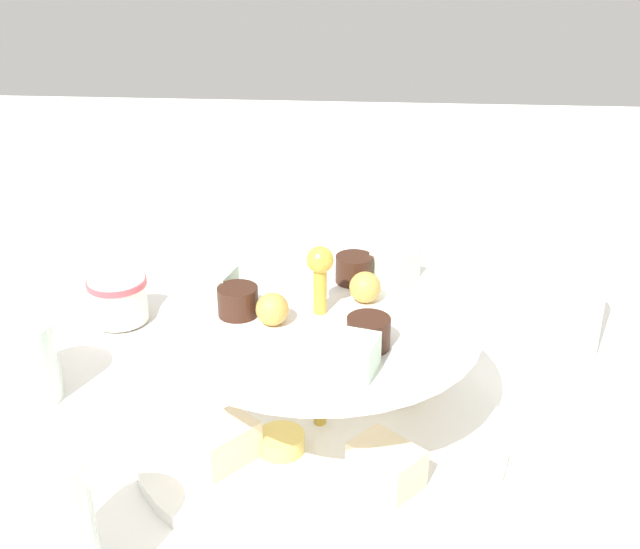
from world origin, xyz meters
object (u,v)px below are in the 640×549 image
object	(u,v)px
teacup_with_saucer	(119,303)
water_glass_tall_right	(567,295)
tiered_serving_stand	(320,381)
butter_knife_right	(310,271)
water_glass_mid_back	(43,534)
water_glass_short_left	(19,362)

from	to	relation	value
teacup_with_saucer	water_glass_tall_right	bearing A→B (deg)	87.11
tiered_serving_stand	butter_knife_right	distance (m)	0.31
teacup_with_saucer	butter_knife_right	distance (m)	0.23
water_glass_tall_right	water_glass_mid_back	size ratio (longest dim) A/B	1.17
water_glass_tall_right	butter_knife_right	world-z (taller)	water_glass_tall_right
tiered_serving_stand	teacup_with_saucer	world-z (taller)	tiered_serving_stand
tiered_serving_stand	water_glass_short_left	distance (m)	0.26
butter_knife_right	water_glass_mid_back	xyz separation A→B (m)	(0.49, -0.11, 0.05)
tiered_serving_stand	water_glass_tall_right	bearing A→B (deg)	123.71
tiered_serving_stand	water_glass_tall_right	xyz separation A→B (m)	(-0.14, 0.21, 0.01)
water_glass_short_left	teacup_with_saucer	distance (m)	0.14
water_glass_mid_back	water_glass_short_left	bearing A→B (deg)	-152.28
tiered_serving_stand	teacup_with_saucer	distance (m)	0.27
butter_knife_right	water_glass_tall_right	bearing A→B (deg)	132.53
water_glass_mid_back	water_glass_tall_right	bearing A→B (deg)	131.82
teacup_with_saucer	butter_knife_right	size ratio (longest dim) A/B	0.53
teacup_with_saucer	water_glass_short_left	bearing A→B (deg)	-16.92
teacup_with_saucer	water_glass_mid_back	xyz separation A→B (m)	(0.34, 0.07, 0.03)
tiered_serving_stand	water_glass_tall_right	size ratio (longest dim) A/B	2.39
water_glass_short_left	water_glass_tall_right	bearing A→B (deg)	103.62
teacup_with_saucer	tiered_serving_stand	bearing A→B (deg)	52.44
water_glass_short_left	water_glass_mid_back	size ratio (longest dim) A/B	0.69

